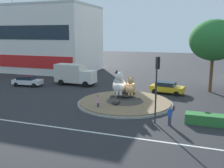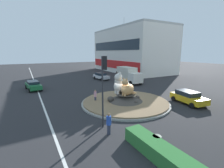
{
  "view_description": "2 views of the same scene",
  "coord_description": "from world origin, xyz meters",
  "px_view_note": "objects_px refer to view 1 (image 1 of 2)",
  "views": [
    {
      "loc": [
        7.73,
        -26.36,
        7.77
      ],
      "look_at": [
        -1.47,
        -0.18,
        2.2
      ],
      "focal_mm": 40.59,
      "sensor_mm": 36.0,
      "label": 1
    },
    {
      "loc": [
        15.17,
        -10.3,
        6.13
      ],
      "look_at": [
        -1.31,
        -1.13,
        2.27
      ],
      "focal_mm": 25.1,
      "sensor_mm": 36.0,
      "label": 2
    }
  ],
  "objects_px": {
    "broadleaf_tree_behind_island": "(214,40)",
    "pedestrian_pink_shirt": "(98,102)",
    "pedestrian_blue_shirt": "(170,115)",
    "sedan_on_far_lane": "(167,87)",
    "cat_statue_calico": "(130,87)",
    "hatchback_near_shophouse": "(27,81)",
    "litter_bin": "(208,118)",
    "shophouse_block": "(32,39)",
    "traffic_light_mast": "(157,78)",
    "cat_statue_white": "(119,85)",
    "delivery_box_truck": "(74,74)"
  },
  "relations": [
    {
      "from": "sedan_on_far_lane",
      "to": "traffic_light_mast",
      "type": "bearing_deg",
      "value": -79.43
    },
    {
      "from": "cat_statue_white",
      "to": "sedan_on_far_lane",
      "type": "relative_size",
      "value": 0.63
    },
    {
      "from": "cat_statue_white",
      "to": "pedestrian_blue_shirt",
      "type": "bearing_deg",
      "value": 35.11
    },
    {
      "from": "cat_statue_calico",
      "to": "pedestrian_pink_shirt",
      "type": "height_order",
      "value": "cat_statue_calico"
    },
    {
      "from": "sedan_on_far_lane",
      "to": "hatchback_near_shophouse",
      "type": "relative_size",
      "value": 1.0
    },
    {
      "from": "traffic_light_mast",
      "to": "hatchback_near_shophouse",
      "type": "relative_size",
      "value": 1.28
    },
    {
      "from": "traffic_light_mast",
      "to": "pedestrian_blue_shirt",
      "type": "height_order",
      "value": "traffic_light_mast"
    },
    {
      "from": "hatchback_near_shophouse",
      "to": "litter_bin",
      "type": "bearing_deg",
      "value": -26.02
    },
    {
      "from": "cat_statue_white",
      "to": "pedestrian_blue_shirt",
      "type": "xyz_separation_m",
      "value": [
        6.14,
        -4.95,
        -1.33
      ]
    },
    {
      "from": "broadleaf_tree_behind_island",
      "to": "litter_bin",
      "type": "xyz_separation_m",
      "value": [
        -0.52,
        -12.95,
        -6.43
      ]
    },
    {
      "from": "cat_statue_white",
      "to": "hatchback_near_shophouse",
      "type": "relative_size",
      "value": 0.63
    },
    {
      "from": "sedan_on_far_lane",
      "to": "pedestrian_pink_shirt",
      "type": "bearing_deg",
      "value": -112.62
    },
    {
      "from": "cat_statue_white",
      "to": "shophouse_block",
      "type": "distance_m",
      "value": 33.01
    },
    {
      "from": "shophouse_block",
      "to": "cat_statue_white",
      "type": "bearing_deg",
      "value": -37.42
    },
    {
      "from": "traffic_light_mast",
      "to": "sedan_on_far_lane",
      "type": "bearing_deg",
      "value": 12.25
    },
    {
      "from": "cat_statue_calico",
      "to": "hatchback_near_shophouse",
      "type": "xyz_separation_m",
      "value": [
        -17.29,
        4.78,
        -1.21
      ]
    },
    {
      "from": "cat_statue_white",
      "to": "traffic_light_mast",
      "type": "xyz_separation_m",
      "value": [
        4.89,
        -4.73,
        1.81
      ]
    },
    {
      "from": "hatchback_near_shophouse",
      "to": "delivery_box_truck",
      "type": "height_order",
      "value": "delivery_box_truck"
    },
    {
      "from": "broadleaf_tree_behind_island",
      "to": "pedestrian_pink_shirt",
      "type": "relative_size",
      "value": 5.93
    },
    {
      "from": "sedan_on_far_lane",
      "to": "delivery_box_truck",
      "type": "height_order",
      "value": "delivery_box_truck"
    },
    {
      "from": "broadleaf_tree_behind_island",
      "to": "hatchback_near_shophouse",
      "type": "bearing_deg",
      "value": -169.0
    },
    {
      "from": "cat_statue_calico",
      "to": "traffic_light_mast",
      "type": "height_order",
      "value": "traffic_light_mast"
    },
    {
      "from": "pedestrian_pink_shirt",
      "to": "shophouse_block",
      "type": "bearing_deg",
      "value": -55.19
    },
    {
      "from": "cat_statue_calico",
      "to": "hatchback_near_shophouse",
      "type": "bearing_deg",
      "value": -122.9
    },
    {
      "from": "hatchback_near_shophouse",
      "to": "delivery_box_truck",
      "type": "distance_m",
      "value": 7.05
    },
    {
      "from": "pedestrian_blue_shirt",
      "to": "litter_bin",
      "type": "xyz_separation_m",
      "value": [
        3.1,
        1.82,
        -0.44
      ]
    },
    {
      "from": "cat_statue_calico",
      "to": "sedan_on_far_lane",
      "type": "xyz_separation_m",
      "value": [
        3.09,
        6.81,
        -1.2
      ]
    },
    {
      "from": "shophouse_block",
      "to": "litter_bin",
      "type": "bearing_deg",
      "value": -33.11
    },
    {
      "from": "cat_statue_calico",
      "to": "sedan_on_far_lane",
      "type": "distance_m",
      "value": 7.57
    },
    {
      "from": "cat_statue_calico",
      "to": "litter_bin",
      "type": "bearing_deg",
      "value": 50.93
    },
    {
      "from": "pedestrian_blue_shirt",
      "to": "hatchback_near_shophouse",
      "type": "distance_m",
      "value": 24.2
    },
    {
      "from": "traffic_light_mast",
      "to": "pedestrian_blue_shirt",
      "type": "relative_size",
      "value": 3.45
    },
    {
      "from": "broadleaf_tree_behind_island",
      "to": "pedestrian_blue_shirt",
      "type": "xyz_separation_m",
      "value": [
        -3.62,
        -14.76,
        -5.99
      ]
    },
    {
      "from": "pedestrian_pink_shirt",
      "to": "litter_bin",
      "type": "height_order",
      "value": "pedestrian_pink_shirt"
    },
    {
      "from": "traffic_light_mast",
      "to": "shophouse_block",
      "type": "bearing_deg",
      "value": 60.98
    },
    {
      "from": "shophouse_block",
      "to": "hatchback_near_shophouse",
      "type": "relative_size",
      "value": 6.01
    },
    {
      "from": "traffic_light_mast",
      "to": "pedestrian_blue_shirt",
      "type": "bearing_deg",
      "value": -90.54
    },
    {
      "from": "broadleaf_tree_behind_island",
      "to": "pedestrian_pink_shirt",
      "type": "bearing_deg",
      "value": -131.31
    },
    {
      "from": "cat_statue_white",
      "to": "hatchback_near_shophouse",
      "type": "xyz_separation_m",
      "value": [
        -16.01,
        4.8,
        -1.42
      ]
    },
    {
      "from": "cat_statue_white",
      "to": "hatchback_near_shophouse",
      "type": "distance_m",
      "value": 16.77
    },
    {
      "from": "pedestrian_blue_shirt",
      "to": "pedestrian_pink_shirt",
      "type": "height_order",
      "value": "pedestrian_blue_shirt"
    },
    {
      "from": "shophouse_block",
      "to": "sedan_on_far_lane",
      "type": "height_order",
      "value": "shophouse_block"
    },
    {
      "from": "cat_statue_calico",
      "to": "shophouse_block",
      "type": "xyz_separation_m",
      "value": [
        -27.2,
        19.94,
        4.63
      ]
    },
    {
      "from": "pedestrian_pink_shirt",
      "to": "hatchback_near_shophouse",
      "type": "relative_size",
      "value": 0.36
    },
    {
      "from": "delivery_box_truck",
      "to": "litter_bin",
      "type": "height_order",
      "value": "delivery_box_truck"
    },
    {
      "from": "cat_statue_white",
      "to": "shophouse_block",
      "type": "xyz_separation_m",
      "value": [
        -25.92,
        19.97,
        4.41
      ]
    },
    {
      "from": "sedan_on_far_lane",
      "to": "cat_statue_calico",
      "type": "bearing_deg",
      "value": -106.38
    },
    {
      "from": "pedestrian_pink_shirt",
      "to": "sedan_on_far_lane",
      "type": "height_order",
      "value": "pedestrian_pink_shirt"
    },
    {
      "from": "shophouse_block",
      "to": "broadleaf_tree_behind_island",
      "type": "bearing_deg",
      "value": -15.69
    },
    {
      "from": "cat_statue_calico",
      "to": "pedestrian_blue_shirt",
      "type": "distance_m",
      "value": 7.04
    }
  ]
}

